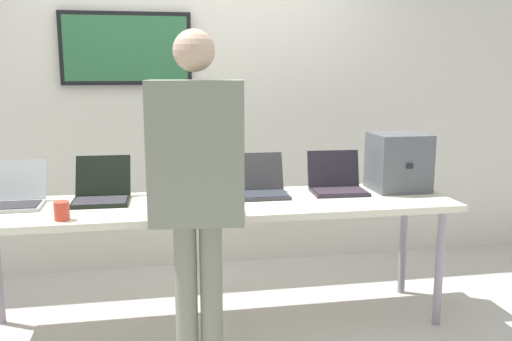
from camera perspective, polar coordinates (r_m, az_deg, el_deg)
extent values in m
cube|color=beige|center=(3.56, -3.91, -15.86)|extent=(8.00, 8.00, 0.04)
cube|color=silver|center=(4.32, -5.86, 7.93)|extent=(8.00, 0.06, 2.74)
cube|color=black|center=(4.26, -13.33, 12.23)|extent=(0.95, 0.05, 0.53)
cube|color=#2C653E|center=(4.24, -13.34, 12.23)|extent=(0.89, 0.02, 0.47)
cube|color=beige|center=(3.29, -4.08, -3.63)|extent=(2.86, 0.70, 0.04)
cylinder|color=gray|center=(3.57, 18.52, -9.54)|extent=(0.05, 0.05, 0.74)
cylinder|color=gray|center=(3.99, 15.06, -7.23)|extent=(0.05, 0.05, 0.74)
cube|color=#52555B|center=(3.69, 14.59, 0.87)|extent=(0.35, 0.32, 0.37)
cube|color=black|center=(3.55, 15.71, 0.43)|extent=(0.04, 0.01, 0.03)
cube|color=#AFB5B7|center=(3.44, -24.41, -3.44)|extent=(0.38, 0.25, 0.02)
cube|color=#2B292F|center=(3.42, -24.48, -3.30)|extent=(0.35, 0.20, 0.00)
cube|color=#AFB5B7|center=(3.57, -23.94, -0.90)|extent=(0.38, 0.11, 0.23)
cube|color=white|center=(3.58, -23.93, -0.91)|extent=(0.35, 0.09, 0.20)
cube|color=black|center=(3.37, -15.85, -3.15)|extent=(0.34, 0.27, 0.02)
cube|color=#302D36|center=(3.35, -15.88, -3.00)|extent=(0.31, 0.22, 0.00)
cube|color=black|center=(3.52, -15.60, -0.48)|extent=(0.33, 0.13, 0.23)
cube|color=white|center=(3.53, -15.59, -0.49)|extent=(0.30, 0.11, 0.21)
cube|color=#3C393F|center=(3.35, -7.40, -2.93)|extent=(0.35, 0.25, 0.02)
cube|color=#28272F|center=(3.33, -7.38, -2.77)|extent=(0.32, 0.20, 0.00)
cube|color=#3C393F|center=(3.45, -7.77, -0.55)|extent=(0.33, 0.09, 0.21)
cube|color=black|center=(3.46, -7.77, -0.55)|extent=(0.30, 0.07, 0.19)
cube|color=#373639|center=(3.41, 0.70, -2.59)|extent=(0.32, 0.25, 0.02)
cube|color=#2B2F39|center=(3.39, 0.74, -2.44)|extent=(0.29, 0.20, 0.00)
cube|color=#373639|center=(3.54, 0.25, -0.06)|extent=(0.32, 0.09, 0.23)
cube|color=black|center=(3.54, 0.24, -0.07)|extent=(0.29, 0.08, 0.20)
cube|color=#28232C|center=(3.54, 8.63, -2.23)|extent=(0.35, 0.26, 0.02)
cube|color=#342834|center=(3.52, 8.69, -2.08)|extent=(0.32, 0.21, 0.00)
cube|color=#28232C|center=(3.65, 8.02, 0.21)|extent=(0.35, 0.08, 0.24)
cube|color=black|center=(3.66, 8.01, 0.21)|extent=(0.32, 0.07, 0.21)
cylinder|color=gray|center=(2.80, -7.24, -13.61)|extent=(0.12, 0.12, 0.84)
cylinder|color=gray|center=(2.79, -4.64, -13.59)|extent=(0.12, 0.12, 0.84)
cube|color=gray|center=(2.58, -6.26, 1.91)|extent=(0.46, 0.30, 0.67)
sphere|color=tan|center=(2.55, -6.47, 12.30)|extent=(0.19, 0.19, 0.19)
cylinder|color=gray|center=(2.93, -9.21, -2.80)|extent=(0.10, 0.33, 0.07)
cylinder|color=gray|center=(2.92, -2.73, -2.72)|extent=(0.10, 0.33, 0.07)
cylinder|color=#D23F2D|center=(3.06, -19.55, -3.98)|extent=(0.08, 0.08, 0.10)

